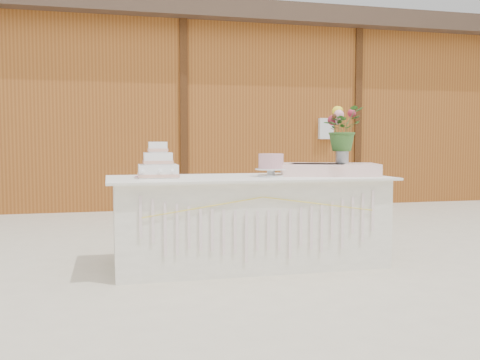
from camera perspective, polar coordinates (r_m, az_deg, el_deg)
name	(u,v)px	position (r m, az deg, el deg)	size (l,w,h in m)	color
ground	(248,264)	(4.74, 0.88, -8.97)	(80.00, 80.00, 0.00)	beige
barn	(169,111)	(10.54, -7.59, 7.30)	(12.60, 4.60, 3.30)	#91531E
cake_table	(248,220)	(4.66, 0.90, -4.34)	(2.40, 1.00, 0.77)	white
wedding_cake	(158,166)	(4.54, -8.75, 1.54)	(0.34, 0.34, 0.30)	white
pink_cake_stand	(271,164)	(4.63, 3.32, 1.74)	(0.27, 0.27, 0.20)	white
satin_runner	(329,169)	(4.86, 9.45, 1.12)	(0.85, 0.49, 0.11)	#FFD7CD
flower_vase	(342,155)	(4.90, 10.83, 2.69)	(0.12, 0.12, 0.16)	#B3B3B8
bouquet	(342,123)	(4.90, 10.87, 5.96)	(0.36, 0.31, 0.40)	#366428
loose_flowers	(136,177)	(4.52, -11.07, 0.31)	(0.12, 0.29, 0.02)	pink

